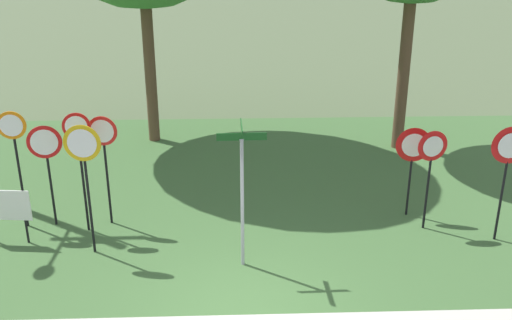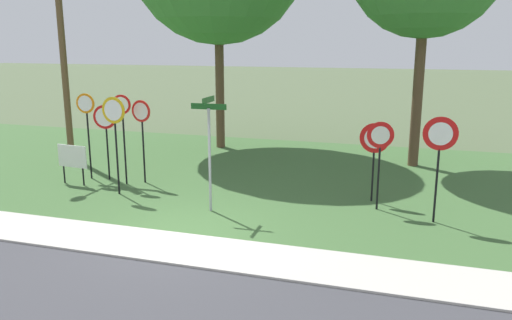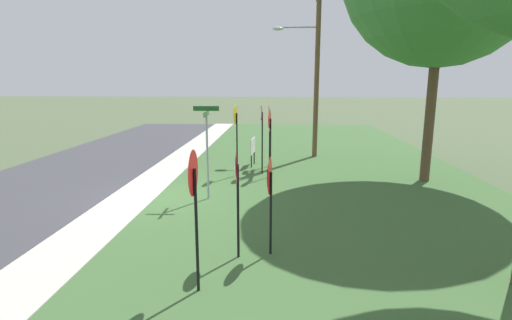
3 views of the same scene
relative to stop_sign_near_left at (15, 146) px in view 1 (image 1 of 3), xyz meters
name	(u,v)px [view 1 (image 1 of 3)]	position (x,y,z in m)	size (l,w,h in m)	color
ground_plane	(243,318)	(4.97, -3.61, -2.03)	(160.00, 160.00, 0.00)	#4C5B3D
grass_median	(239,183)	(4.97, 2.39, -2.01)	(44.00, 12.00, 0.04)	#3D6033
stop_sign_near_left	(15,146)	(0.00, 0.00, 0.00)	(0.63, 0.11, 2.79)	black
stop_sign_near_right	(79,149)	(1.48, -0.26, 0.00)	(0.60, 0.12, 2.82)	black
stop_sign_far_left	(84,161)	(1.83, -1.27, 0.11)	(0.76, 0.11, 2.87)	black
stop_sign_far_center	(46,154)	(0.64, 0.05, -0.21)	(0.76, 0.15, 2.44)	black
stop_sign_far_right	(104,147)	(1.93, 0.08, -0.09)	(0.68, 0.12, 2.63)	black
yield_sign_near_left	(432,157)	(9.22, -0.46, -0.23)	(0.70, 0.14, 2.38)	black
yield_sign_near_right	(413,152)	(9.02, 0.24, -0.35)	(0.83, 0.12, 2.22)	black
yield_sign_far_left	(509,156)	(10.64, -1.05, 0.01)	(0.82, 0.10, 2.65)	black
street_name_post	(242,184)	(5.00, -1.86, -0.20)	(0.96, 0.82, 3.03)	#9EA0A8
notice_board	(6,208)	(-0.10, -0.74, -1.16)	(1.10, 0.14, 1.25)	black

